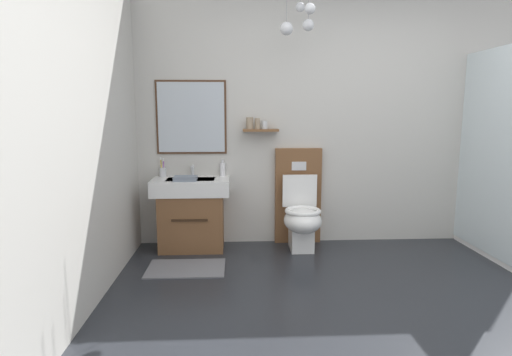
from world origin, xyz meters
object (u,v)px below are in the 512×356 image
vanity_sink_left (192,212)px  soap_dispenser (223,169)px  toilet (300,211)px  toothbrush_cup (163,171)px  folded_hand_towel (185,178)px

vanity_sink_left → soap_dispenser: 0.54m
vanity_sink_left → soap_dispenser: soap_dispenser is taller
toilet → toothbrush_cup: 1.46m
vanity_sink_left → toothbrush_cup: toothbrush_cup is taller
toothbrush_cup → soap_dispenser: (0.61, 0.01, 0.02)m
vanity_sink_left → soap_dispenser: size_ratio=4.41×
soap_dispenser → toothbrush_cup: bearing=-179.1°
vanity_sink_left → toilet: size_ratio=0.76×
soap_dispenser → folded_hand_towel: size_ratio=0.78×
toothbrush_cup → soap_dispenser: toothbrush_cup is taller
toilet → toothbrush_cup: toilet is taller
soap_dispenser → folded_hand_towel: (-0.35, -0.28, -0.05)m
folded_hand_towel → vanity_sink_left: bearing=72.0°
toilet → soap_dispenser: toilet is taller
toothbrush_cup → soap_dispenser: 0.61m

